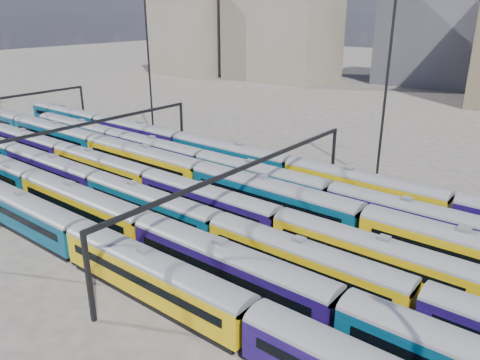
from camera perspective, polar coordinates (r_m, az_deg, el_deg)
The scene contains 12 objects.
ground at distance 58.66m, azimuth -7.02°, elevation -3.63°, with size 500.00×500.00×0.00m, color #423C38.
rake_0 at distance 40.83m, azimuth -10.66°, elevation -10.92°, with size 104.75×3.07×5.17m.
rake_1 at distance 41.28m, azimuth -1.48°, elevation -10.06°, with size 150.29×3.14×5.29m.
rake_2 at distance 47.93m, azimuth -2.82°, elevation -5.73°, with size 121.82×2.97×5.00m.
rake_3 at distance 54.93m, azimuth -4.04°, elevation -2.27°, with size 100.44×2.94×4.95m.
rake_4 at distance 61.87m, azimuth -4.87°, elevation 0.70°, with size 137.06×3.34×5.64m.
rake_5 at distance 61.95m, azimuth 2.40°, elevation 0.51°, with size 103.80×3.04×5.12m.
rake_6 at distance 65.09m, azimuth 5.99°, elevation 1.50°, with size 129.27×3.15×5.31m.
gantry_1 at distance 71.50m, azimuth -18.71°, elevation 5.59°, with size 0.35×40.35×8.03m.
gantry_2 at distance 49.93m, azimuth 0.78°, elevation 0.57°, with size 0.35×40.35×8.03m.
mast_1 at distance 91.20m, azimuth -11.06°, elevation 13.85°, with size 1.40×0.50×25.60m.
mast_3 at distance 66.37m, azimuth 17.43°, elevation 11.01°, with size 1.40×0.50×25.60m.
Camera 1 is at (38.66, -37.25, 23.64)m, focal length 35.00 mm.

